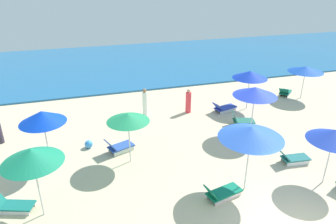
{
  "coord_description": "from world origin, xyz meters",
  "views": [
    {
      "loc": [
        -6.43,
        -5.95,
        7.74
      ],
      "look_at": [
        -2.2,
        8.11,
        1.1
      ],
      "focal_mm": 32.9,
      "sensor_mm": 36.0,
      "label": 1
    }
  ],
  "objects": [
    {
      "name": "umbrella_3",
      "position": [
        -8.19,
        3.32,
        2.42
      ],
      "size": [
        1.99,
        1.99,
        2.67
      ],
      "color": "silver",
      "rests_on": "ground_plane"
    },
    {
      "name": "beachgoer_1",
      "position": [
        -2.92,
        10.43,
        0.8
      ],
      "size": [
        0.4,
        0.4,
        1.66
      ],
      "rotation": [
        0.0,
        0.0,
        0.7
      ],
      "color": "white",
      "rests_on": "ground_plane"
    },
    {
      "name": "lounge_chair_0_0",
      "position": [
        1.9,
        7.53,
        0.3
      ],
      "size": [
        1.38,
        1.0,
        0.79
      ],
      "rotation": [
        0.0,
        0.0,
        1.26
      ],
      "color": "silver",
      "rests_on": "ground_plane"
    },
    {
      "name": "umbrella_4",
      "position": [
        3.38,
        9.57,
        2.19
      ],
      "size": [
        2.09,
        2.09,
        2.42
      ],
      "color": "silver",
      "rests_on": "ground_plane"
    },
    {
      "name": "lounge_chair_4_0",
      "position": [
        1.81,
        9.55,
        0.23
      ],
      "size": [
        1.65,
        0.97,
        0.67
      ],
      "rotation": [
        0.0,
        0.0,
        1.83
      ],
      "color": "silver",
      "rests_on": "ground_plane"
    },
    {
      "name": "umbrella_2",
      "position": [
        -4.67,
        5.75,
        2.19
      ],
      "size": [
        1.84,
        1.84,
        2.37
      ],
      "color": "silver",
      "rests_on": "ground_plane"
    },
    {
      "name": "umbrella_0",
      "position": [
        1.81,
        6.47,
        2.4
      ],
      "size": [
        2.19,
        2.19,
        2.63
      ],
      "color": "silver",
      "rests_on": "ground_plane"
    },
    {
      "name": "beachgoer_0",
      "position": [
        -0.33,
        10.06,
        0.69
      ],
      "size": [
        0.45,
        0.45,
        1.49
      ],
      "rotation": [
        0.0,
        0.0,
        5.17
      ],
      "color": "#F43D47",
      "rests_on": "ground_plane"
    },
    {
      "name": "lounge_chair_2_0",
      "position": [
        -5.04,
        6.73,
        0.27
      ],
      "size": [
        1.45,
        1.05,
        0.75
      ],
      "rotation": [
        0.0,
        0.0,
        1.93
      ],
      "color": "silver",
      "rests_on": "ground_plane"
    },
    {
      "name": "lounge_chair_3_0",
      "position": [
        -9.24,
        3.86,
        0.22
      ],
      "size": [
        1.48,
        0.96,
        0.63
      ],
      "rotation": [
        0.0,
        0.0,
        1.24
      ],
      "color": "silver",
      "rests_on": "ground_plane"
    },
    {
      "name": "umbrella_7",
      "position": [
        7.81,
        10.08,
        2.01
      ],
      "size": [
        2.25,
        2.25,
        2.19
      ],
      "color": "silver",
      "rests_on": "ground_plane"
    },
    {
      "name": "ocean",
      "position": [
        0.0,
        22.21,
        0.06
      ],
      "size": [
        60.0,
        15.57,
        0.12
      ],
      "primitive_type": "cube",
      "color": "#226399",
      "rests_on": "ground_plane"
    },
    {
      "name": "umbrella_6",
      "position": [
        2.52,
        2.0,
        2.17
      ],
      "size": [
        1.99,
        1.99,
        2.4
      ],
      "color": "silver",
      "rests_on": "ground_plane"
    },
    {
      "name": "lounge_chair_7_0",
      "position": [
        7.05,
        10.77,
        0.24
      ],
      "size": [
        1.4,
        1.31,
        0.66
      ],
      "rotation": [
        0.0,
        0.0,
        2.27
      ],
      "color": "silver",
      "rests_on": "ground_plane"
    },
    {
      "name": "umbrella_1",
      "position": [
        -8.09,
        6.43,
        2.37
      ],
      "size": [
        1.91,
        1.91,
        2.63
      ],
      "color": "silver",
      "rests_on": "ground_plane"
    },
    {
      "name": "lounge_chair_6_0",
      "position": [
        2.25,
        3.54,
        0.24
      ],
      "size": [
        1.39,
        0.7,
        0.62
      ],
      "rotation": [
        0.0,
        0.0,
        1.47
      ],
      "color": "silver",
      "rests_on": "ground_plane"
    },
    {
      "name": "lounge_chair_5_0",
      "position": [
        -1.83,
        2.32,
        0.23
      ],
      "size": [
        1.59,
        0.91,
        0.7
      ],
      "rotation": [
        0.0,
        0.0,
        1.8
      ],
      "color": "silver",
      "rests_on": "ground_plane"
    },
    {
      "name": "beach_ball_0",
      "position": [
        -6.39,
        7.52,
        0.19
      ],
      "size": [
        0.39,
        0.39,
        0.39
      ],
      "primitive_type": "sphere",
      "color": "#3B92E0",
      "rests_on": "ground_plane"
    },
    {
      "name": "umbrella_5",
      "position": [
        -0.74,
        2.54,
        2.51
      ],
      "size": [
        2.38,
        2.38,
        2.73
      ],
      "color": "silver",
      "rests_on": "ground_plane"
    }
  ]
}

